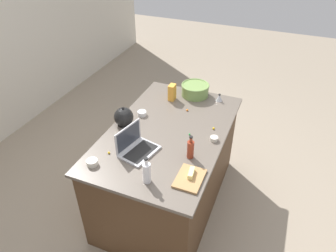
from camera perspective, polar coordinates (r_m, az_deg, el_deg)
The scene contains 19 objects.
ground_plane at distance 3.42m, azimuth 0.00°, elevation -13.07°, with size 12.00×12.00×0.00m, color gray.
island_counter at distance 3.10m, azimuth 0.00°, elevation -7.53°, with size 1.64×1.02×0.90m.
laptop at distance 2.57m, azimuth -5.88°, elevation -3.78°, with size 0.35×0.29×0.22m.
mixing_bowl_large at distance 3.33m, azimuth 4.97°, elevation 6.64°, with size 0.29×0.29×0.13m.
bottle_soy at distance 2.48m, azimuth 4.12°, elevation -4.21°, with size 0.06×0.06×0.21m.
bottle_vinegar at distance 2.28m, azimuth -3.90°, elevation -8.43°, with size 0.06×0.06×0.23m.
kettle at distance 2.88m, azimuth -8.08°, elevation 1.62°, with size 0.21×0.18×0.20m.
cutting_board at distance 2.35m, azimuth 3.98°, elevation -9.51°, with size 0.26×0.19×0.02m, color #AD7F4C.
butter_stick_left at distance 2.35m, azimuth 4.26°, elevation -8.53°, with size 0.11×0.04×0.04m, color #F4E58C.
ramekin_small at distance 2.72m, azimuth 8.40°, elevation -2.30°, with size 0.07×0.07×0.04m, color beige.
ramekin_medium at distance 3.02m, azimuth -4.78°, elevation 2.33°, with size 0.08×0.08×0.04m, color white.
ramekin_wide at distance 2.52m, azimuth -13.68°, elevation -6.49°, with size 0.09×0.09×0.04m, color beige.
kitchen_timer at distance 3.28m, azimuth 9.35°, elevation 5.12°, with size 0.07×0.07×0.08m.
candy_bag at distance 3.23m, azimuth 0.75°, elevation 6.16°, with size 0.09×0.06×0.17m, color gold.
candy_0 at distance 2.85m, azimuth 8.32°, elevation -0.44°, with size 0.02×0.02×0.02m, color yellow.
candy_1 at distance 2.62m, azimuth -6.37°, elevation -4.01°, with size 0.02×0.02×0.02m, color red.
candy_2 at distance 2.76m, azimuth 3.96°, elevation -1.52°, with size 0.02×0.02×0.02m, color green.
candy_3 at distance 2.60m, azimuth -10.75°, elevation -4.82°, with size 0.02×0.02×0.02m, color yellow.
candy_4 at distance 3.08m, azimuth 3.53°, elevation 2.92°, with size 0.02×0.02×0.02m, color orange.
Camera 1 is at (-2.10, -0.86, 2.56)m, focal length 33.38 mm.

